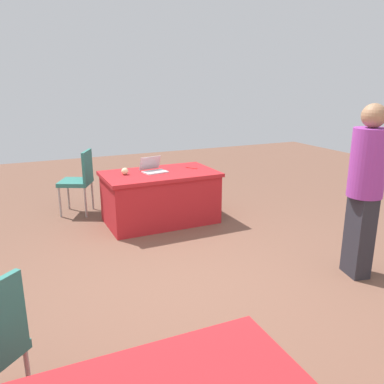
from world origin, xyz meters
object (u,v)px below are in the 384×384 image
table_foreground (160,197)px  person_attendee_standing (365,183)px  chair_tucked_right (80,178)px  scissors_red (192,168)px  yarn_ball (125,171)px  laptop_silver (153,169)px

table_foreground → person_attendee_standing: bearing=118.4°
chair_tucked_right → person_attendee_standing: size_ratio=0.55×
person_attendee_standing → scissors_red: 2.56m
yarn_ball → scissors_red: size_ratio=0.52×
chair_tucked_right → scissors_red: size_ratio=5.36×
chair_tucked_right → laptop_silver: (-0.90, 0.78, 0.20)m
table_foreground → laptop_silver: laptop_silver is taller
chair_tucked_right → person_attendee_standing: 3.94m
yarn_ball → person_attendee_standing: bearing=125.9°
chair_tucked_right → person_attendee_standing: person_attendee_standing is taller
person_attendee_standing → yarn_ball: person_attendee_standing is taller
table_foreground → chair_tucked_right: bearing=-41.3°
person_attendee_standing → laptop_silver: 2.79m
yarn_ball → laptop_silver: bearing=179.7°
chair_tucked_right → laptop_silver: chair_tucked_right is taller
laptop_silver → scissors_red: laptop_silver is taller
laptop_silver → scissors_red: (-0.59, -0.00, -0.04)m
person_attendee_standing → yarn_ball: (1.76, -2.44, -0.21)m
chair_tucked_right → person_attendee_standing: bearing=-119.0°
table_foreground → scissors_red: 0.64m
table_foreground → laptop_silver: size_ratio=4.37×
table_foreground → scissors_red: size_ratio=8.76×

